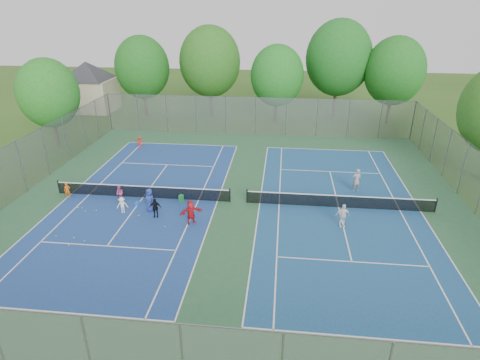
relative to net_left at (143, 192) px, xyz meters
name	(u,v)px	position (x,y,z in m)	size (l,w,h in m)	color
ground	(238,202)	(7.00, 0.00, -0.46)	(120.00, 120.00, 0.00)	#2F5219
court_pad	(238,202)	(7.00, 0.00, -0.45)	(32.00, 32.00, 0.01)	#295736
court_left	(143,197)	(0.00, 0.00, -0.44)	(10.97, 23.77, 0.01)	navy
court_right	(339,207)	(14.00, 0.00, -0.44)	(10.97, 23.77, 0.01)	navy
net_left	(143,192)	(0.00, 0.00, 0.00)	(12.87, 0.10, 0.91)	black
net_right	(339,202)	(14.00, 0.00, 0.00)	(12.87, 0.10, 0.91)	black
fence_north	(256,116)	(7.00, 16.00, 1.54)	(32.00, 0.10, 4.00)	gray
fence_west	(21,167)	(-9.00, 0.00, 1.54)	(32.00, 0.10, 4.00)	gray
house	(88,78)	(-15.00, 24.00, 3.76)	(11.03, 11.03, 7.30)	#B7A88C
tree_nw	(142,67)	(-7.00, 22.00, 5.44)	(6.40, 6.40, 9.58)	#443326
tree_nl	(210,62)	(1.00, 23.00, 6.09)	(7.20, 7.20, 10.69)	#443326
tree_nc	(277,76)	(9.00, 21.00, 4.94)	(6.00, 6.00, 8.85)	#443326
tree_nr	(339,58)	(16.00, 24.00, 6.59)	(7.60, 7.60, 11.42)	#443326
tree_ne	(395,71)	(22.00, 22.00, 5.51)	(6.60, 6.60, 9.77)	#443326
tree_side_w	(48,93)	(-12.00, 10.00, 4.79)	(5.60, 5.60, 8.47)	#443326
ball_crate	(137,204)	(0.02, -1.25, -0.32)	(0.31, 0.31, 0.27)	blue
ball_hopper	(181,198)	(2.95, -0.37, -0.18)	(0.28, 0.28, 0.54)	#268D3E
student_a	(67,190)	(-5.39, -0.60, 0.12)	(0.42, 0.28, 1.15)	#CA5B13
student_b	(120,193)	(-1.46, -0.60, 0.10)	(0.54, 0.42, 1.11)	#E0578D
student_c	(122,205)	(-0.59, -2.36, 0.12)	(0.74, 0.43, 1.15)	white
student_d	(155,208)	(1.78, -2.67, 0.22)	(0.79, 0.33, 1.35)	black
student_e	(150,200)	(1.19, -1.90, 0.37)	(0.80, 0.52, 1.64)	navy
student_f	(191,212)	(4.33, -3.25, 0.36)	(1.51, 0.48, 1.62)	red
child_far_baseline	(140,142)	(-3.79, 10.35, 0.15)	(0.78, 0.45, 1.21)	red
instructor	(357,180)	(15.54, 2.79, 0.45)	(0.66, 0.43, 1.82)	gray
teen_court_b	(343,215)	(13.89, -2.58, 0.33)	(0.92, 0.38, 1.57)	white
tennis_ball_0	(69,245)	(-2.26, -6.58, -0.42)	(0.07, 0.07, 0.07)	#DDF138
tennis_ball_1	(83,208)	(-3.60, -2.11, -0.42)	(0.07, 0.07, 0.07)	#B4D030
tennis_ball_2	(85,211)	(-3.20, -2.52, -0.42)	(0.07, 0.07, 0.07)	#AAC92E
tennis_ball_3	(96,211)	(-2.50, -2.35, -0.42)	(0.07, 0.07, 0.07)	#F2F338
tennis_ball_4	(74,238)	(-2.35, -5.79, -0.42)	(0.07, 0.07, 0.07)	#E9F438
tennis_ball_5	(139,216)	(0.63, -2.70, -0.42)	(0.07, 0.07, 0.07)	#EEF138
tennis_ball_6	(56,236)	(-3.52, -5.71, -0.42)	(0.07, 0.07, 0.07)	#C6D732
tennis_ball_7	(85,241)	(-1.54, -6.05, -0.42)	(0.07, 0.07, 0.07)	#C1D030
tennis_ball_8	(78,208)	(-3.91, -2.11, -0.42)	(0.07, 0.07, 0.07)	#CAD631
tennis_ball_9	(165,227)	(2.76, -3.91, -0.42)	(0.07, 0.07, 0.07)	yellow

